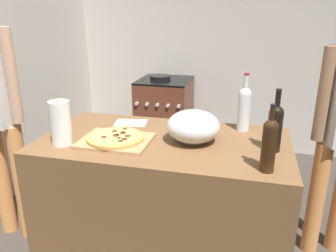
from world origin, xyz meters
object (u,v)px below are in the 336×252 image
wine_bottle_clear (275,126)px  mixing_bowl (193,126)px  pizza (116,137)px  wine_bottle_green (244,107)px  stove (165,117)px  paper_towel_roll (61,123)px  wine_bottle_amber (269,143)px

wine_bottle_clear → mixing_bowl: bearing=177.2°
pizza → wine_bottle_green: bearing=29.2°
mixing_bowl → stove: size_ratio=0.33×
mixing_bowl → paper_towel_roll: bearing=-163.5°
mixing_bowl → stove: 1.94m
wine_bottle_green → mixing_bowl: bearing=-135.1°
pizza → wine_bottle_amber: 0.86m
paper_towel_roll → wine_bottle_amber: size_ratio=0.77×
pizza → paper_towel_roll: size_ratio=1.29×
wine_bottle_green → pizza: bearing=-150.8°
wine_bottle_amber → mixing_bowl: bearing=145.0°
paper_towel_roll → mixing_bowl: bearing=16.5°
wine_bottle_clear → wine_bottle_amber: bearing=-98.5°
wine_bottle_amber → stove: (-1.03, 2.04, -0.59)m
paper_towel_roll → pizza: bearing=17.7°
mixing_bowl → wine_bottle_amber: wine_bottle_amber is taller
stove → mixing_bowl: bearing=-70.4°
mixing_bowl → wine_bottle_clear: (0.44, -0.02, 0.05)m
stove → wine_bottle_clear: bearing=-59.0°
wine_bottle_clear → stove: bearing=121.0°
mixing_bowl → wine_bottle_amber: size_ratio=0.94×
paper_towel_roll → stove: 2.06m
wine_bottle_amber → paper_towel_roll: bearing=176.4°
mixing_bowl → wine_bottle_amber: 0.50m
paper_towel_roll → wine_bottle_green: 1.10m
wine_bottle_amber → wine_bottle_clear: 0.26m
mixing_bowl → stove: bearing=109.6°
pizza → wine_bottle_clear: wine_bottle_clear is taller
wine_bottle_clear → stove: 2.16m
pizza → stove: pizza is taller
wine_bottle_green → wine_bottle_clear: size_ratio=1.06×
wine_bottle_green → wine_bottle_amber: bearing=-76.7°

